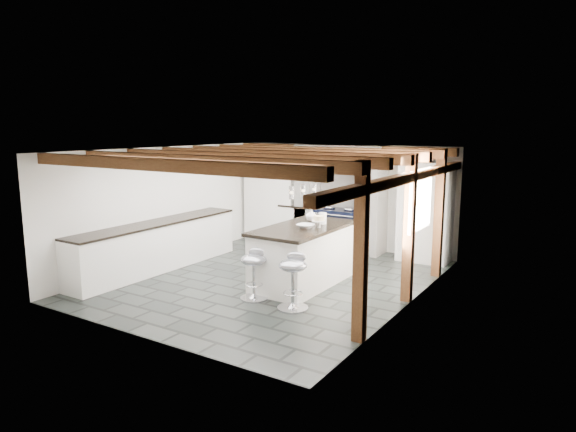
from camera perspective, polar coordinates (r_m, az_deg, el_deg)
The scene contains 6 objects.
ground at distance 9.23m, azimuth -1.86°, elevation -7.05°, with size 6.00×6.00×0.00m, color black.
room_shell at distance 10.47m, azimuth -0.33°, elevation 0.99°, with size 6.00×6.03×6.00m.
range_cooker at distance 11.37m, azimuth 5.68°, elevation -1.41°, with size 1.00×0.63×0.99m.
kitchen_island at distance 8.84m, azimuth 1.71°, elevation -4.32°, with size 1.09×2.07×1.36m.
bar_stool_near at distance 7.64m, azimuth 0.56°, elevation -6.50°, with size 0.53×0.53×0.86m.
bar_stool_far at distance 8.10m, azimuth -3.80°, elevation -5.77°, with size 0.53×0.53×0.82m.
Camera 1 is at (4.94, -7.32, 2.71)m, focal length 32.00 mm.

